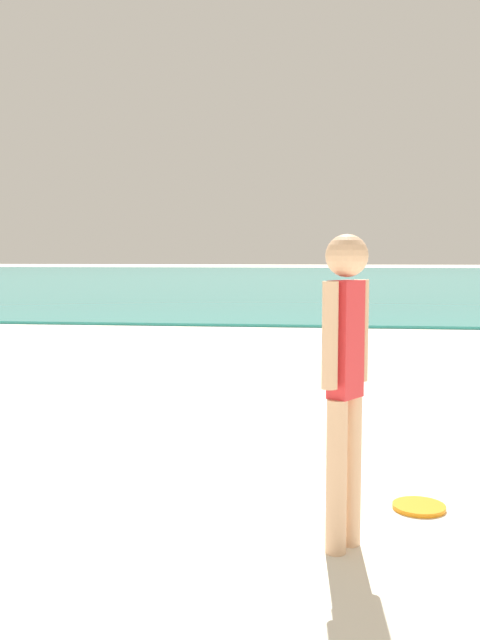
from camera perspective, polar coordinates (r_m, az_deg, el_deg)
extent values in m
cube|color=teal|center=(43.87, 5.40, 3.45)|extent=(160.00, 60.00, 0.06)
cylinder|color=#DDAD84|center=(3.49, 7.74, -12.35)|extent=(0.10, 0.10, 0.75)
cylinder|color=#DDAD84|center=(3.60, 8.88, -11.83)|extent=(0.10, 0.10, 0.75)
cube|color=red|center=(3.41, 8.47, -1.55)|extent=(0.18, 0.20, 0.56)
sphere|color=#DDAD84|center=(3.38, 8.56, 5.13)|extent=(0.20, 0.20, 0.20)
cylinder|color=#DDAD84|center=(3.29, 7.22, -1.24)|extent=(0.07, 0.07, 0.50)
cylinder|color=#DDAD84|center=(3.52, 9.65, -0.83)|extent=(0.07, 0.07, 0.50)
cylinder|color=orange|center=(4.25, 14.15, -14.32)|extent=(0.30, 0.30, 0.03)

